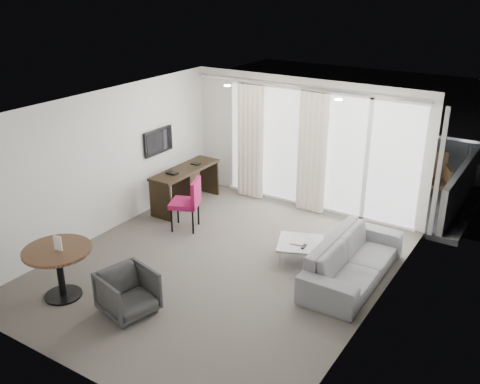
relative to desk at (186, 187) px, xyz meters
The scene contains 27 objects.
floor 2.63m from the desk, 40.12° to the right, with size 5.00×6.00×0.00m, color #58534C.
ceiling 3.41m from the desk, 40.12° to the right, with size 5.00×6.00×0.00m, color white.
wall_left 1.97m from the desk, 106.88° to the right, with size 0.00×6.00×2.60m, color silver.
wall_right 4.88m from the desk, 20.48° to the right, with size 0.00×6.00×2.60m, color silver.
wall_front 5.16m from the desk, 66.94° to the right, with size 5.00×0.00×2.60m, color silver.
window_panel 2.76m from the desk, 29.72° to the left, with size 4.00×0.02×2.38m, color white, non-canonical shape.
window_frame 2.75m from the desk, 29.43° to the left, with size 4.10×0.06×2.44m, color white, non-canonical shape.
curtain_left 1.63m from the desk, 53.65° to the left, with size 0.60×0.20×2.38m, color beige, non-canonical shape.
curtain_right 2.64m from the desk, 27.02° to the left, with size 0.60×0.20×2.38m, color beige, non-canonical shape.
curtain_track 3.08m from the desk, 29.85° to the left, with size 4.80×0.04×0.04m, color #B2B2B7, non-canonical shape.
downlight_a 2.45m from the desk, ahead, with size 0.12×0.12×0.02m, color #FFE0B2.
downlight_b 3.87m from the desk, ahead, with size 0.12×0.12×0.02m, color #FFE0B2.
desk is the anchor object (origin of this frame).
tv 1.08m from the desk, 153.90° to the right, with size 0.05×0.80×0.50m, color black, non-canonical shape.
desk_chair 1.08m from the desk, 53.15° to the right, with size 0.53×0.50×0.98m, color maroon, non-canonical shape.
round_table 3.68m from the desk, 81.89° to the right, with size 0.98×0.98×0.78m, color #482C1A, non-canonical shape.
menu_card 3.71m from the desk, 81.10° to the right, with size 0.12×0.02×0.22m, color white, non-canonical shape.
tub_armchair 3.80m from the desk, 64.47° to the right, with size 0.69×0.71×0.65m, color #303030.
coffee_table 3.11m from the desk, 14.93° to the right, with size 0.73×0.73×0.33m, color gray, non-canonical shape.
remote 3.24m from the desk, 16.39° to the right, with size 0.06×0.18×0.02m, color black, non-canonical shape.
magazine 3.05m from the desk, 14.94° to the right, with size 0.24×0.30×0.02m, color gray, non-canonical shape.
sofa 4.05m from the desk, 12.75° to the right, with size 2.27×0.89×0.66m, color slate.
terrace_slab 3.66m from the desk, 50.94° to the left, with size 5.60×3.00×0.12m, color #4D4D50.
rattan_chair_a 4.19m from the desk, 46.35° to the left, with size 0.55×0.55×0.80m, color #4F3720, non-canonical shape.
rattan_chair_b 5.28m from the desk, 38.85° to the left, with size 0.61×0.61×0.89m, color #4F3720, non-canonical shape.
rattan_table 4.00m from the desk, 38.99° to the left, with size 0.46×0.46×0.46m, color #4F3720, non-canonical shape.
balustrade 4.85m from the desk, 61.80° to the left, with size 5.50×0.06×1.05m, color #B2B2B7, non-canonical shape.
Camera 1 is at (4.35, -6.26, 4.43)m, focal length 40.00 mm.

